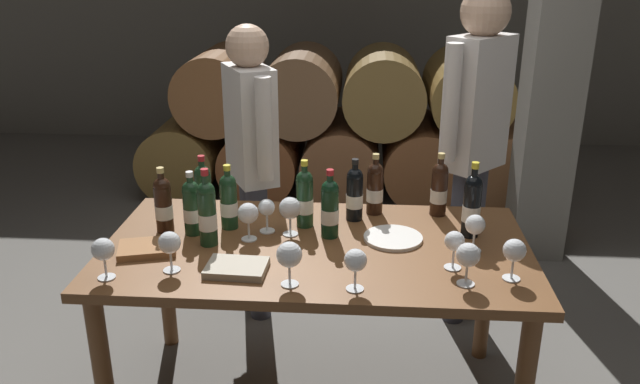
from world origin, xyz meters
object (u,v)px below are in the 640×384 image
at_px(wine_bottle_6, 355,193).
at_px(wine_bottle_7, 472,205).
at_px(wine_bottle_1, 305,198).
at_px(wine_glass_10, 169,244).
at_px(wine_bottle_2, 330,208).
at_px(wine_bottle_3, 207,213).
at_px(wine_bottle_10, 163,204).
at_px(wine_glass_8, 248,214).
at_px(wine_glass_4, 289,256).
at_px(wine_glass_0, 468,256).
at_px(wine_glass_6, 514,251).
at_px(tasting_notebook, 237,268).
at_px(dining_table, 316,265).
at_px(wine_bottle_0, 192,207).
at_px(wine_glass_2, 455,242).
at_px(wine_glass_5, 475,226).
at_px(wine_bottle_9, 375,188).
at_px(taster_seated_left, 251,151).
at_px(leather_ledger, 147,248).
at_px(serving_plate, 393,238).
at_px(wine_glass_3, 267,209).
at_px(wine_bottle_4, 229,201).
at_px(wine_bottle_8, 203,191).
at_px(wine_bottle_5, 439,188).
at_px(wine_glass_7, 290,209).
at_px(sommelier_presenting, 475,130).
at_px(wine_glass_1, 103,250).

bearing_deg(wine_bottle_6, wine_bottle_7, -15.92).
bearing_deg(wine_bottle_1, wine_glass_10, -135.49).
height_order(wine_bottle_2, wine_bottle_3, wine_bottle_3).
distance_m(wine_bottle_10, wine_glass_8, 0.37).
bearing_deg(wine_glass_8, wine_bottle_1, 36.13).
relative_size(wine_bottle_1, wine_bottle_10, 1.05).
bearing_deg(wine_glass_4, wine_bottle_6, 70.46).
distance_m(wine_bottle_2, wine_glass_0, 0.62).
bearing_deg(wine_glass_6, tasting_notebook, -179.24).
xyz_separation_m(wine_bottle_10, wine_glass_8, (0.36, -0.06, -0.01)).
xyz_separation_m(dining_table, wine_bottle_3, (-0.43, -0.02, 0.23)).
xyz_separation_m(wine_bottle_0, wine_bottle_1, (0.45, 0.11, 0.01)).
relative_size(wine_bottle_3, wine_glass_2, 2.15).
bearing_deg(wine_glass_5, wine_bottle_9, 136.96).
xyz_separation_m(wine_bottle_0, wine_glass_8, (0.24, -0.04, -0.01)).
xyz_separation_m(dining_table, wine_bottle_9, (0.23, 0.35, 0.21)).
xyz_separation_m(wine_bottle_3, taster_seated_left, (0.05, 0.74, 0.03)).
xyz_separation_m(wine_glass_6, leather_ledger, (-1.38, 0.12, -0.10)).
relative_size(tasting_notebook, serving_plate, 0.92).
distance_m(wine_glass_0, wine_glass_10, 1.07).
height_order(wine_glass_3, wine_glass_8, wine_glass_8).
height_order(wine_bottle_4, wine_bottle_6, wine_bottle_4).
distance_m(wine_bottle_4, wine_bottle_7, 1.00).
bearing_deg(wine_bottle_10, wine_glass_8, -9.31).
bearing_deg(serving_plate, wine_glass_8, -175.85).
height_order(dining_table, wine_bottle_8, wine_bottle_8).
relative_size(wine_bottle_2, wine_bottle_4, 1.04).
bearing_deg(wine_bottle_7, wine_bottle_5, 116.61).
bearing_deg(wine_glass_7, wine_bottle_0, -177.67).
relative_size(wine_bottle_4, serving_plate, 1.16).
relative_size(wine_glass_3, wine_glass_7, 0.88).
bearing_deg(wine_glass_4, wine_bottle_4, 123.24).
xyz_separation_m(serving_plate, sommelier_presenting, (0.41, 0.68, 0.28)).
bearing_deg(serving_plate, wine_bottle_8, 168.60).
distance_m(wine_bottle_0, wine_bottle_1, 0.47).
bearing_deg(sommelier_presenting, wine_bottle_7, -98.60).
xyz_separation_m(wine_bottle_3, wine_bottle_9, (0.66, 0.37, -0.02)).
relative_size(wine_bottle_8, wine_glass_4, 1.74).
distance_m(wine_glass_1, taster_seated_left, 1.11).
bearing_deg(wine_glass_10, wine_bottle_7, 18.97).
height_order(leather_ledger, serving_plate, leather_ledger).
bearing_deg(wine_glass_6, sommelier_presenting, 90.22).
bearing_deg(tasting_notebook, wine_bottle_10, 140.32).
bearing_deg(wine_glass_6, wine_bottle_4, 161.15).
height_order(serving_plate, taster_seated_left, taster_seated_left).
relative_size(wine_bottle_7, wine_bottle_8, 1.11).
distance_m(wine_bottle_9, wine_bottle_10, 0.91).
height_order(wine_bottle_1, sommelier_presenting, sommelier_presenting).
height_order(wine_bottle_10, wine_glass_10, wine_bottle_10).
distance_m(wine_glass_7, wine_glass_8, 0.17).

